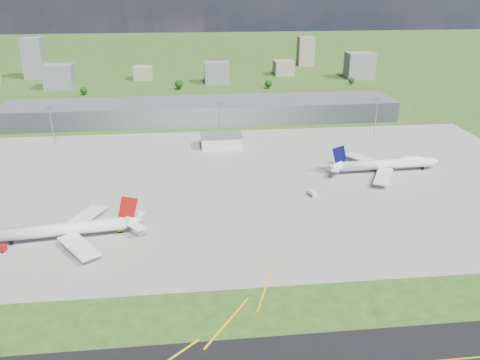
{
  "coord_description": "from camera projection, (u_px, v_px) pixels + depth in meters",
  "views": [
    {
      "loc": [
        -8.85,
        -191.66,
        100.75
      ],
      "look_at": [
        14.04,
        22.21,
        9.0
      ],
      "focal_mm": 35.0,
      "sensor_mm": 36.0,
      "label": 1
    }
  ],
  "objects": [
    {
      "name": "crash_tender",
      "position": [
        0.0,
        248.0,
        188.41
      ],
      "size": [
        5.74,
        3.63,
        2.83
      ],
      "rotation": [
        0.0,
        0.0,
        -0.27
      ],
      "color": "#AC0C0C",
      "rests_on": "ground"
    },
    {
      "name": "tree_c",
      "position": [
        179.0,
        84.0,
        467.52
      ],
      "size": [
        8.1,
        8.1,
        9.9
      ],
      "color": "#382314",
      "rests_on": "ground"
    },
    {
      "name": "bldg_w",
      "position": [
        59.0,
        76.0,
        471.64
      ],
      "size": [
        28.0,
        22.0,
        24.0
      ],
      "primitive_type": "cube",
      "color": "slate",
      "rests_on": "ground"
    },
    {
      "name": "mast_west",
      "position": [
        51.0,
        119.0,
        304.12
      ],
      "size": [
        3.5,
        2.0,
        25.9
      ],
      "color": "gray",
      "rests_on": "ground"
    },
    {
      "name": "bldg_tall_w",
      "position": [
        34.0,
        58.0,
        518.67
      ],
      "size": [
        22.0,
        20.0,
        44.0
      ],
      "primitive_type": "cube",
      "color": "slate",
      "rests_on": "ground"
    },
    {
      "name": "tree_e",
      "position": [
        268.0,
        83.0,
        471.89
      ],
      "size": [
        7.65,
        7.65,
        9.35
      ],
      "color": "#382314",
      "rests_on": "ground"
    },
    {
      "name": "tree_w",
      "position": [
        84.0,
        90.0,
        445.37
      ],
      "size": [
        6.75,
        6.75,
        8.25
      ],
      "color": "#382314",
      "rests_on": "ground"
    },
    {
      "name": "airliner_blue_quad",
      "position": [
        387.0,
        164.0,
        265.72
      ],
      "size": [
        66.53,
        52.21,
        17.38
      ],
      "rotation": [
        0.0,
        0.0,
        0.04
      ],
      "color": "white",
      "rests_on": "ground"
    },
    {
      "name": "bldg_cw",
      "position": [
        143.0,
        73.0,
        518.02
      ],
      "size": [
        20.0,
        18.0,
        14.0
      ],
      "primitive_type": "cube",
      "color": "gray",
      "rests_on": "ground"
    },
    {
      "name": "terminal",
      "position": [
        203.0,
        111.0,
        363.65
      ],
      "size": [
        300.0,
        42.0,
        15.0
      ],
      "primitive_type": "cube",
      "color": "slate",
      "rests_on": "ground"
    },
    {
      "name": "ground",
      "position": [
        204.0,
        126.0,
        352.87
      ],
      "size": [
        1400.0,
        1400.0,
        0.0
      ],
      "primitive_type": "plane",
      "color": "#264C17",
      "rests_on": "ground"
    },
    {
      "name": "ops_building",
      "position": [
        221.0,
        141.0,
        306.55
      ],
      "size": [
        26.0,
        16.0,
        8.0
      ],
      "primitive_type": "cube",
      "color": "silver",
      "rests_on": "ground"
    },
    {
      "name": "bldg_c",
      "position": [
        217.0,
        73.0,
        496.85
      ],
      "size": [
        26.0,
        20.0,
        22.0
      ],
      "primitive_type": "cube",
      "color": "slate",
      "rests_on": "ground"
    },
    {
      "name": "apron",
      "position": [
        229.0,
        183.0,
        253.23
      ],
      "size": [
        360.0,
        190.0,
        0.08
      ],
      "primitive_type": "cube",
      "color": "gray",
      "rests_on": "ground"
    },
    {
      "name": "tree_far_e",
      "position": [
        352.0,
        81.0,
        490.23
      ],
      "size": [
        6.3,
        6.3,
        7.7
      ],
      "color": "#382314",
      "rests_on": "ground"
    },
    {
      "name": "bldg_e",
      "position": [
        360.0,
        65.0,
        520.48
      ],
      "size": [
        30.0,
        22.0,
        28.0
      ],
      "primitive_type": "cube",
      "color": "slate",
      "rests_on": "ground"
    },
    {
      "name": "bldg_tall_e",
      "position": [
        306.0,
        51.0,
        597.31
      ],
      "size": [
        20.0,
        18.0,
        36.0
      ],
      "primitive_type": "cube",
      "color": "gray",
      "rests_on": "ground"
    },
    {
      "name": "mast_east",
      "position": [
        377.0,
        110.0,
        325.66
      ],
      "size": [
        3.5,
        2.0,
        25.9
      ],
      "color": "gray",
      "rests_on": "ground"
    },
    {
      "name": "bldg_ce",
      "position": [
        284.0,
        68.0,
        542.44
      ],
      "size": [
        22.0,
        24.0,
        16.0
      ],
      "primitive_type": "cube",
      "color": "gray",
      "rests_on": "ground"
    },
    {
      "name": "van_white_near",
      "position": [
        312.0,
        194.0,
        237.05
      ],
      "size": [
        3.86,
        5.84,
        2.72
      ],
      "rotation": [
        0.0,
        0.0,
        1.87
      ],
      "color": "silver",
      "rests_on": "ground"
    },
    {
      "name": "van_white_far",
      "position": [
        391.0,
        167.0,
        271.92
      ],
      "size": [
        4.93,
        2.62,
        2.47
      ],
      "rotation": [
        0.0,
        0.0,
        0.07
      ],
      "color": "white",
      "rests_on": "ground"
    },
    {
      "name": "tug_yellow",
      "position": [
        121.0,
        230.0,
        203.13
      ],
      "size": [
        3.54,
        2.39,
        1.67
      ],
      "rotation": [
        0.0,
        0.0,
        0.16
      ],
      "color": "#C3910B",
      "rests_on": "ground"
    },
    {
      "name": "airliner_red_twin",
      "position": [
        68.0,
        229.0,
        196.25
      ],
      "size": [
        64.23,
        49.78,
        17.62
      ],
      "rotation": [
        0.0,
        0.0,
        3.25
      ],
      "color": "white",
      "rests_on": "ground"
    },
    {
      "name": "mast_center",
      "position": [
        219.0,
        115.0,
        314.89
      ],
      "size": [
        3.5,
        2.0,
        25.9
      ],
      "color": "gray",
      "rests_on": "ground"
    }
  ]
}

